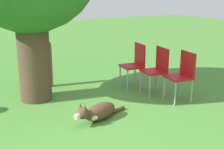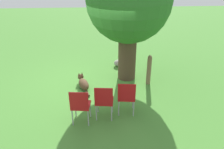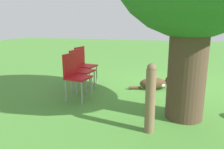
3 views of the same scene
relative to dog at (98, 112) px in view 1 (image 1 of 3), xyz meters
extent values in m
plane|color=#478433|center=(-0.37, 0.19, -0.14)|extent=(30.00, 30.00, 0.00)
cylinder|color=#4C3828|center=(-0.58, 1.47, 0.79)|extent=(0.60, 0.60, 1.87)
ellipsoid|color=#513823|center=(0.06, 0.02, -0.01)|extent=(0.70, 0.46, 0.27)
ellipsoid|color=silver|center=(-0.11, -0.04, -0.02)|extent=(0.29, 0.30, 0.16)
sphere|color=#513823|center=(-0.30, -0.09, 0.07)|extent=(0.24, 0.24, 0.19)
cylinder|color=silver|center=(-0.41, -0.13, 0.06)|extent=(0.11, 0.10, 0.08)
cone|color=#513823|center=(-0.29, -0.14, 0.19)|extent=(0.06, 0.06, 0.09)
cone|color=#513823|center=(-0.32, -0.04, 0.19)|extent=(0.06, 0.06, 0.09)
cylinder|color=#513823|center=(0.48, 0.15, -0.11)|extent=(0.30, 0.15, 0.07)
cylinder|color=brown|center=(-0.09, 2.13, 0.31)|extent=(0.14, 0.14, 0.92)
sphere|color=brown|center=(-0.09, 2.13, 0.79)|extent=(0.13, 0.13, 0.13)
cube|color=#B21419|center=(1.72, 0.05, 0.33)|extent=(0.47, 0.49, 0.04)
cube|color=#B21419|center=(1.92, 0.02, 0.57)|extent=(0.08, 0.44, 0.46)
cylinder|color=#99999E|center=(1.52, -0.12, 0.08)|extent=(0.03, 0.03, 0.45)
cylinder|color=#99999E|center=(1.57, 0.26, 0.08)|extent=(0.03, 0.03, 0.45)
cylinder|color=#99999E|center=(1.88, -0.16, 0.08)|extent=(0.03, 0.03, 0.45)
cylinder|color=#99999E|center=(1.93, 0.21, 0.08)|extent=(0.03, 0.03, 0.45)
cube|color=#B21419|center=(1.57, 0.62, 0.33)|extent=(0.47, 0.49, 0.04)
cube|color=#B21419|center=(1.76, 0.60, 0.57)|extent=(0.08, 0.44, 0.46)
cylinder|color=#99999E|center=(1.37, 0.45, 0.08)|extent=(0.03, 0.03, 0.45)
cylinder|color=#99999E|center=(1.42, 0.83, 0.08)|extent=(0.03, 0.03, 0.45)
cylinder|color=#99999E|center=(1.73, 0.41, 0.08)|extent=(0.03, 0.03, 0.45)
cylinder|color=#99999E|center=(1.77, 0.79, 0.08)|extent=(0.03, 0.03, 0.45)
cube|color=#B21419|center=(1.42, 1.19, 0.33)|extent=(0.47, 0.49, 0.04)
cube|color=#B21419|center=(1.61, 1.17, 0.57)|extent=(0.08, 0.44, 0.46)
cylinder|color=#99999E|center=(1.22, 1.03, 0.08)|extent=(0.03, 0.03, 0.45)
cylinder|color=#99999E|center=(1.26, 1.40, 0.08)|extent=(0.03, 0.03, 0.45)
cylinder|color=#99999E|center=(1.58, 0.98, 0.08)|extent=(0.03, 0.03, 0.45)
cylinder|color=#99999E|center=(1.62, 1.36, 0.08)|extent=(0.03, 0.03, 0.45)
camera|label=1|loc=(-2.11, -4.22, 1.96)|focal=50.00mm
camera|label=2|loc=(6.17, 0.49, 3.34)|focal=35.00mm
camera|label=3|loc=(-0.38, 5.03, 1.39)|focal=35.00mm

